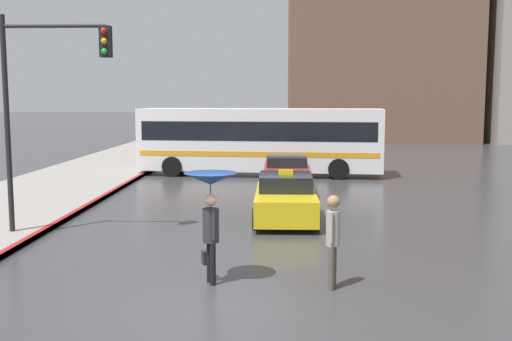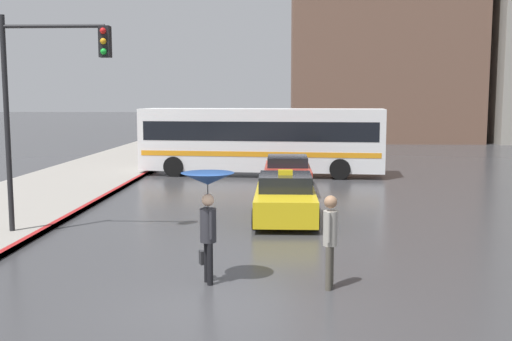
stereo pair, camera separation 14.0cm
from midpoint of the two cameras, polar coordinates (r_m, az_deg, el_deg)
name	(u,v)px [view 1 (the left image)]	position (r m, az deg, el deg)	size (l,w,h in m)	color
ground_plane	(216,310)	(10.86, -4.19, -13.07)	(300.00, 300.00, 0.00)	#38383A
taxi	(285,199)	(18.34, 2.61, -2.71)	(1.91, 4.26, 1.55)	gold
sedan_red	(286,174)	(24.15, 2.76, -0.36)	(1.91, 4.46, 1.38)	#A52D23
city_bus	(260,138)	(28.95, 0.25, 3.09)	(11.79, 3.59, 3.21)	silver
pedestrian_with_umbrella	(210,195)	(11.87, -4.69, -2.37)	(1.06, 1.06, 2.25)	black
pedestrian_man	(333,234)	(11.74, 7.00, -5.99)	(0.34, 0.43, 1.85)	#4C473D
traffic_light	(46,86)	(16.71, -19.56, 7.58)	(2.90, 0.38, 5.86)	black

